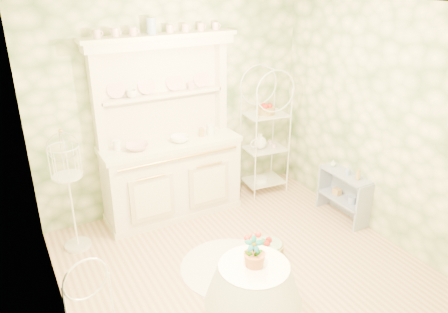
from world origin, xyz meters
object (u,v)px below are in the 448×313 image
kitchen_dresser (170,131)px  side_shelf (343,197)px  bakers_rack (265,135)px  round_table (253,296)px  birdcage_stand (70,190)px  floor_basket (268,250)px

kitchen_dresser → side_shelf: bearing=-31.3°
bakers_rack → round_table: bakers_rack is taller
birdcage_stand → floor_basket: size_ratio=4.31×
kitchen_dresser → birdcage_stand: size_ratio=1.54×
bakers_rack → birdcage_stand: 2.68m
kitchen_dresser → round_table: bearing=-94.9°
bakers_rack → birdcage_stand: bakers_rack is taller
kitchen_dresser → side_shelf: kitchen_dresser is taller
side_shelf → kitchen_dresser: bearing=144.3°
floor_basket → round_table: bearing=-131.4°
kitchen_dresser → side_shelf: (1.88, -1.14, -0.87)m
side_shelf → birdcage_stand: 3.33m
bakers_rack → side_shelf: (0.48, -1.12, -0.58)m
side_shelf → round_table: round_table is taller
side_shelf → round_table: bearing=-156.1°
birdcage_stand → floor_basket: (1.81, -1.25, -0.63)m
side_shelf → birdcage_stand: (-3.16, 0.96, 0.47)m
bakers_rack → side_shelf: size_ratio=2.63×
bakers_rack → round_table: (-1.59, -2.23, -0.46)m
round_table → birdcage_stand: size_ratio=0.53×
kitchen_dresser → floor_basket: size_ratio=6.64×
side_shelf → round_table: (-2.07, -1.11, 0.12)m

